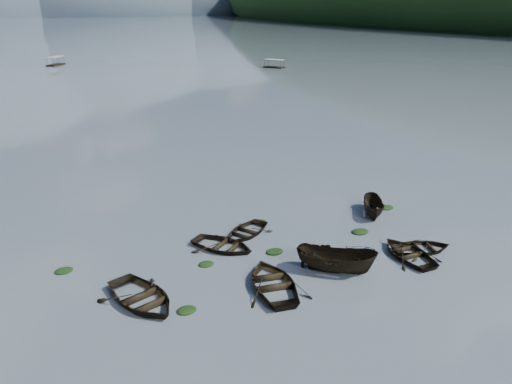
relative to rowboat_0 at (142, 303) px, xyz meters
name	(u,v)px	position (x,y,z in m)	size (l,w,h in m)	color
ground_plane	(354,295)	(10.57, -4.50, 0.00)	(2400.00, 2400.00, 0.00)	slate
haze_mtn_c	(94,14)	(150.57, 895.50, 0.00)	(520.00, 520.00, 260.00)	#475666
haze_mtn_d	(195,13)	(330.57, 895.50, 0.00)	(520.00, 520.00, 220.00)	#475666
rowboat_0	(142,303)	(0.00, 0.00, 0.00)	(3.60, 5.04, 1.04)	black
rowboat_1	(273,288)	(6.98, -1.82, 0.00)	(3.55, 4.97, 1.03)	black
rowboat_2	(335,272)	(11.15, -1.90, 0.00)	(1.80, 4.78, 1.85)	black
rowboat_3	(408,257)	(16.33, -2.39, 0.00)	(3.05, 4.28, 0.89)	black
rowboat_4	(422,251)	(17.69, -2.20, 0.00)	(2.76, 3.86, 0.80)	black
rowboat_5	(373,214)	(18.76, 3.98, 0.00)	(1.44, 3.82, 1.48)	black
rowboat_6	(223,249)	(6.31, 3.84, 0.00)	(3.08, 4.31, 0.89)	black
rowboat_7	(246,234)	(8.63, 5.17, 0.00)	(2.83, 3.96, 0.82)	black
weed_clump_0	(187,311)	(1.87, -1.81, 0.00)	(1.04, 0.85, 0.23)	black
weed_clump_1	(275,252)	(9.08, 1.88, 0.00)	(1.13, 0.90, 0.25)	black
weed_clump_2	(327,253)	(12.06, 0.35, 0.00)	(1.24, 0.99, 0.27)	black
weed_clump_3	(260,222)	(10.48, 6.58, 0.00)	(0.79, 0.67, 0.18)	black
weed_clump_4	(360,232)	(15.86, 1.82, 0.00)	(1.23, 0.98, 0.25)	black
weed_clump_5	(64,271)	(-3.31, 5.38, 0.00)	(1.08, 0.87, 0.23)	black
weed_clump_6	(206,265)	(4.57, 2.34, 0.00)	(0.98, 0.82, 0.20)	black
weed_clump_7	(386,208)	(20.44, 4.46, 0.00)	(1.17, 0.94, 0.26)	black
pontoon_centre	(56,65)	(8.37, 119.15, 0.00)	(2.32, 5.58, 2.14)	black
pontoon_right	(274,68)	(56.63, 88.96, 0.00)	(2.14, 5.14, 1.97)	black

